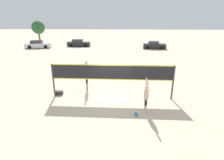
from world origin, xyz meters
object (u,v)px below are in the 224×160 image
tree_left_cluster (38,28)px  parked_car_far (79,43)px  gear_bag (59,93)px  volleyball (136,114)px  parked_car_mid (154,45)px  player_blocker (87,75)px  player_spiker (146,95)px  volleyball_net (112,75)px  parked_car_near (38,45)px

tree_left_cluster → parked_car_far: bearing=-14.5°
gear_bag → tree_left_cluster: bearing=117.1°
volleyball → parked_car_mid: parked_car_mid is taller
player_blocker → tree_left_cluster: (-15.87, 26.22, 2.49)m
player_spiker → volleyball_net: bearing=47.2°
parked_car_far → volleyball: bearing=-71.9°
player_spiker → parked_car_mid: 25.35m
parked_car_mid → gear_bag: bearing=-110.5°
parked_car_near → player_blocker: bearing=-69.8°
volleyball_net → parked_car_mid: size_ratio=1.91×
parked_car_far → tree_left_cluster: size_ratio=0.91×
player_blocker → parked_car_mid: (8.78, 21.46, -0.53)m
player_blocker → parked_car_mid: bearing=157.7°
tree_left_cluster → volleyball: bearing=-57.2°
parked_car_near → parked_car_mid: parked_car_near is taller
volleyball_net → tree_left_cluster: size_ratio=1.62×
player_spiker → parked_car_far: player_spiker is taller
player_blocker → parked_car_far: size_ratio=0.47×
player_spiker → volleyball: size_ratio=9.51×
parked_car_near → parked_car_far: 7.89m
tree_left_cluster → player_blocker: bearing=-58.8°
gear_bag → tree_left_cluster: 31.07m
parked_car_mid → parked_car_near: bearing=-174.4°
player_blocker → parked_car_near: player_blocker is taller
gear_bag → parked_car_near: bearing=118.4°
player_blocker → volleyball: (3.57, -3.94, -1.07)m
volleyball → tree_left_cluster: size_ratio=0.04×
player_spiker → parked_car_mid: bearing=-10.5°
parked_car_mid → parked_car_far: size_ratio=0.93×
parked_car_near → parked_car_far: bearing=7.2°
player_blocker → parked_car_near: (-13.86, 21.04, -0.50)m
player_spiker → parked_car_near: (-18.00, 24.50, -0.39)m
volleyball_net → player_blocker: size_ratio=3.73×
volleyball_net → volleyball: size_ratio=38.76×
parked_car_mid → volleyball_net: bearing=-101.7°
volleyball_net → tree_left_cluster: bearing=122.9°
volleyball → parked_car_near: (-17.43, 24.97, 0.57)m
gear_bag → tree_left_cluster: size_ratio=0.10×
gear_bag → parked_car_mid: bearing=65.0°
player_spiker → volleyball: 1.21m
player_blocker → volleyball: size_ratio=10.38×
player_blocker → volleyball: 5.42m
player_spiker → parked_car_mid: (4.64, 24.92, -0.42)m
player_spiker → parked_car_far: 29.25m
gear_bag → parked_car_near: (-12.04, 22.31, 0.54)m
player_spiker → parked_car_far: size_ratio=0.43×
parked_car_far → tree_left_cluster: 10.17m
volleyball → gear_bag: gear_bag is taller
parked_car_near → parked_car_far: parked_car_near is taller
player_spiker → tree_left_cluster: (-20.01, 29.68, 2.60)m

